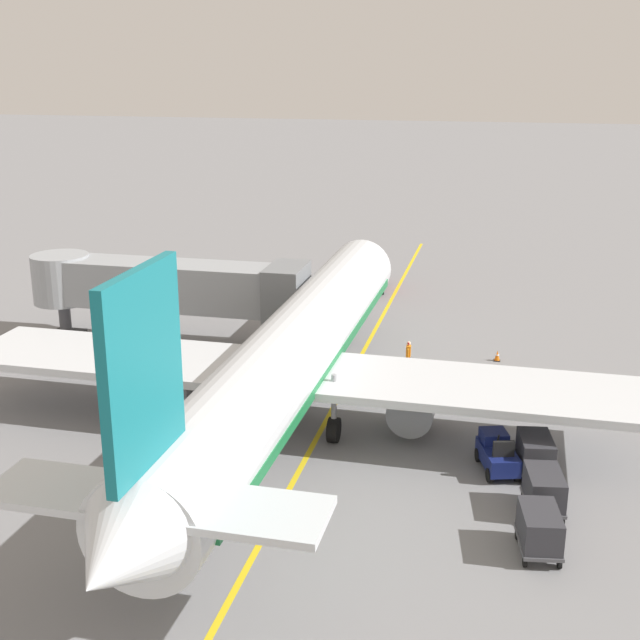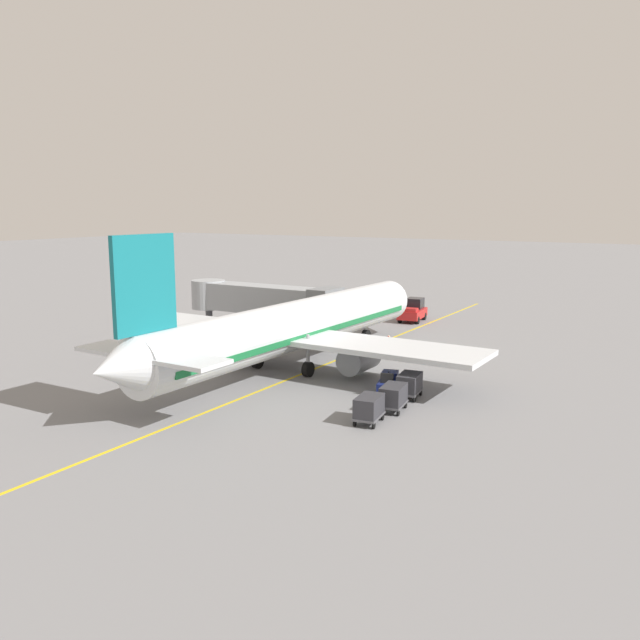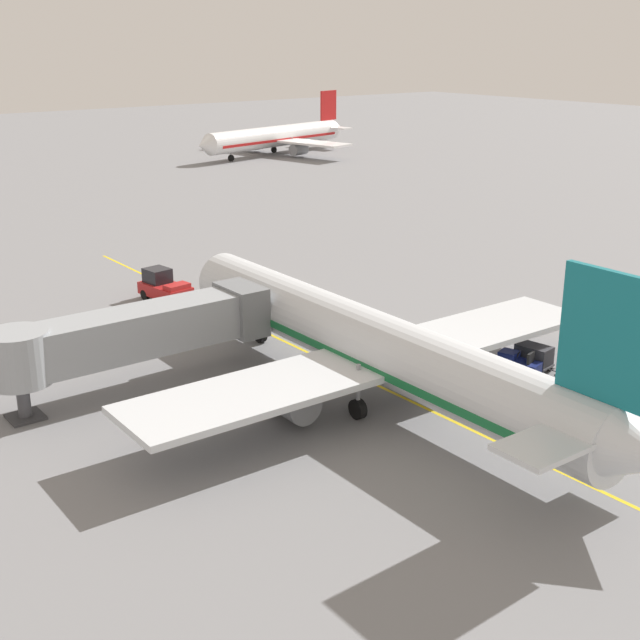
{
  "view_description": "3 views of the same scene",
  "coord_description": "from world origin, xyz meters",
  "px_view_note": "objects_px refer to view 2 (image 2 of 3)",
  "views": [
    {
      "loc": [
        7.58,
        -34.03,
        15.76
      ],
      "look_at": [
        -0.93,
        3.11,
        3.92
      ],
      "focal_mm": 47.0,
      "sensor_mm": 36.0,
      "label": 1
    },
    {
      "loc": [
        25.07,
        -39.98,
        12.05
      ],
      "look_at": [
        -2.57,
        5.45,
        2.79
      ],
      "focal_mm": 36.22,
      "sensor_mm": 36.0,
      "label": 2
    },
    {
      "loc": [
        -30.44,
        -33.26,
        19.4
      ],
      "look_at": [
        -1.62,
        4.53,
        3.46
      ],
      "focal_mm": 47.55,
      "sensor_mm": 36.0,
      "label": 3
    }
  ],
  "objects_px": {
    "jet_bridge": "(261,299)",
    "baggage_cart_second_in_train": "(393,396)",
    "parked_airliner": "(295,327)",
    "safety_cone_nose_left": "(453,352)",
    "baggage_tug_lead": "(389,384)",
    "baggage_cart_front": "(409,384)",
    "baggage_cart_third_in_train": "(369,407)",
    "ground_crew_wing_walker": "(389,344)",
    "pushback_tractor": "(413,311)"
  },
  "relations": [
    {
      "from": "pushback_tractor",
      "to": "baggage_cart_front",
      "type": "xyz_separation_m",
      "value": [
        11.21,
        -26.63,
        -0.15
      ]
    },
    {
      "from": "jet_bridge",
      "to": "parked_airliner",
      "type": "bearing_deg",
      "value": -42.64
    },
    {
      "from": "baggage_cart_second_in_train",
      "to": "ground_crew_wing_walker",
      "type": "relative_size",
      "value": 1.76
    },
    {
      "from": "jet_bridge",
      "to": "safety_cone_nose_left",
      "type": "bearing_deg",
      "value": 3.37
    },
    {
      "from": "baggage_cart_second_in_train",
      "to": "baggage_tug_lead",
      "type": "bearing_deg",
      "value": 119.87
    },
    {
      "from": "baggage_tug_lead",
      "to": "baggage_cart_third_in_train",
      "type": "xyz_separation_m",
      "value": [
        1.51,
        -5.78,
        0.24
      ]
    },
    {
      "from": "parked_airliner",
      "to": "baggage_cart_front",
      "type": "distance_m",
      "value": 11.27
    },
    {
      "from": "baggage_cart_third_in_train",
      "to": "baggage_cart_front",
      "type": "bearing_deg",
      "value": 90.41
    },
    {
      "from": "parked_airliner",
      "to": "jet_bridge",
      "type": "xyz_separation_m",
      "value": [
        -9.88,
        9.1,
        0.27
      ]
    },
    {
      "from": "baggage_cart_front",
      "to": "baggage_cart_second_in_train",
      "type": "xyz_separation_m",
      "value": [
        0.26,
        -3.0,
        0.0
      ]
    },
    {
      "from": "parked_airliner",
      "to": "baggage_cart_front",
      "type": "height_order",
      "value": "parked_airliner"
    },
    {
      "from": "baggage_tug_lead",
      "to": "safety_cone_nose_left",
      "type": "distance_m",
      "value": 13.06
    },
    {
      "from": "baggage_cart_second_in_train",
      "to": "ground_crew_wing_walker",
      "type": "height_order",
      "value": "ground_crew_wing_walker"
    },
    {
      "from": "parked_airliner",
      "to": "baggage_cart_front",
      "type": "relative_size",
      "value": 12.54
    },
    {
      "from": "parked_airliner",
      "to": "ground_crew_wing_walker",
      "type": "height_order",
      "value": "parked_airliner"
    },
    {
      "from": "parked_airliner",
      "to": "safety_cone_nose_left",
      "type": "xyz_separation_m",
      "value": [
        8.9,
        10.21,
        -2.9
      ]
    },
    {
      "from": "safety_cone_nose_left",
      "to": "jet_bridge",
      "type": "bearing_deg",
      "value": -176.63
    },
    {
      "from": "pushback_tractor",
      "to": "baggage_cart_third_in_train",
      "type": "height_order",
      "value": "pushback_tractor"
    },
    {
      "from": "baggage_cart_third_in_train",
      "to": "ground_crew_wing_walker",
      "type": "bearing_deg",
      "value": 111.63
    },
    {
      "from": "jet_bridge",
      "to": "baggage_cart_third_in_train",
      "type": "xyz_separation_m",
      "value": [
        20.59,
        -17.72,
        -2.51
      ]
    },
    {
      "from": "ground_crew_wing_walker",
      "to": "safety_cone_nose_left",
      "type": "distance_m",
      "value": 5.37
    },
    {
      "from": "baggage_cart_third_in_train",
      "to": "parked_airliner",
      "type": "bearing_deg",
      "value": 141.16
    },
    {
      "from": "jet_bridge",
      "to": "safety_cone_nose_left",
      "type": "xyz_separation_m",
      "value": [
        18.78,
        1.11,
        -3.17
      ]
    },
    {
      "from": "baggage_cart_second_in_train",
      "to": "pushback_tractor",
      "type": "bearing_deg",
      "value": 111.15
    },
    {
      "from": "baggage_tug_lead",
      "to": "baggage_cart_second_in_train",
      "type": "relative_size",
      "value": 0.92
    },
    {
      "from": "parked_airliner",
      "to": "baggage_cart_third_in_train",
      "type": "xyz_separation_m",
      "value": [
        10.71,
        -8.62,
        -2.24
      ]
    },
    {
      "from": "baggage_tug_lead",
      "to": "baggage_cart_front",
      "type": "bearing_deg",
      "value": 0.02
    },
    {
      "from": "baggage_cart_second_in_train",
      "to": "safety_cone_nose_left",
      "type": "distance_m",
      "value": 16.19
    },
    {
      "from": "pushback_tractor",
      "to": "baggage_cart_front",
      "type": "bearing_deg",
      "value": -67.18
    },
    {
      "from": "parked_airliner",
      "to": "safety_cone_nose_left",
      "type": "bearing_deg",
      "value": 48.92
    },
    {
      "from": "jet_bridge",
      "to": "baggage_cart_second_in_train",
      "type": "xyz_separation_m",
      "value": [
        20.81,
        -14.95,
        -2.51
      ]
    },
    {
      "from": "jet_bridge",
      "to": "baggage_cart_second_in_train",
      "type": "relative_size",
      "value": 5.53
    },
    {
      "from": "jet_bridge",
      "to": "baggage_cart_third_in_train",
      "type": "distance_m",
      "value": 27.28
    },
    {
      "from": "parked_airliner",
      "to": "baggage_tug_lead",
      "type": "xyz_separation_m",
      "value": [
        9.2,
        -2.85,
        -2.47
      ]
    },
    {
      "from": "parked_airliner",
      "to": "jet_bridge",
      "type": "bearing_deg",
      "value": 137.36
    },
    {
      "from": "baggage_cart_third_in_train",
      "to": "safety_cone_nose_left",
      "type": "relative_size",
      "value": 5.03
    },
    {
      "from": "baggage_cart_front",
      "to": "baggage_cart_second_in_train",
      "type": "distance_m",
      "value": 3.01
    },
    {
      "from": "parked_airliner",
      "to": "ground_crew_wing_walker",
      "type": "bearing_deg",
      "value": 59.79
    },
    {
      "from": "baggage_tug_lead",
      "to": "baggage_cart_front",
      "type": "xyz_separation_m",
      "value": [
        1.46,
        0.0,
        0.24
      ]
    },
    {
      "from": "baggage_cart_third_in_train",
      "to": "safety_cone_nose_left",
      "type": "xyz_separation_m",
      "value": [
        -1.81,
        18.83,
        -0.66
      ]
    },
    {
      "from": "baggage_tug_lead",
      "to": "safety_cone_nose_left",
      "type": "relative_size",
      "value": 4.65
    },
    {
      "from": "baggage_cart_second_in_train",
      "to": "baggage_cart_third_in_train",
      "type": "height_order",
      "value": "same"
    },
    {
      "from": "baggage_cart_front",
      "to": "ground_crew_wing_walker",
      "type": "height_order",
      "value": "ground_crew_wing_walker"
    },
    {
      "from": "baggage_cart_front",
      "to": "jet_bridge",
      "type": "bearing_deg",
      "value": 149.83
    },
    {
      "from": "jet_bridge",
      "to": "safety_cone_nose_left",
      "type": "height_order",
      "value": "jet_bridge"
    },
    {
      "from": "baggage_cart_front",
      "to": "baggage_tug_lead",
      "type": "bearing_deg",
      "value": -179.98
    },
    {
      "from": "baggage_cart_third_in_train",
      "to": "ground_crew_wing_walker",
      "type": "relative_size",
      "value": 1.76
    },
    {
      "from": "parked_airliner",
      "to": "pushback_tractor",
      "type": "distance_m",
      "value": 23.89
    },
    {
      "from": "baggage_cart_second_in_train",
      "to": "baggage_cart_front",
      "type": "bearing_deg",
      "value": 94.92
    },
    {
      "from": "jet_bridge",
      "to": "baggage_tug_lead",
      "type": "xyz_separation_m",
      "value": [
        19.08,
        -11.95,
        -2.75
      ]
    }
  ]
}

